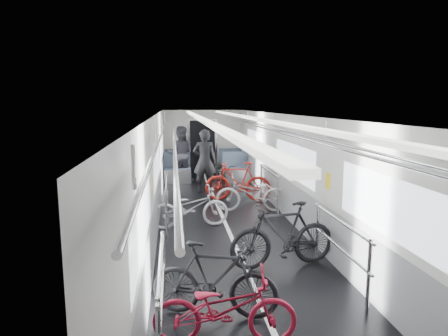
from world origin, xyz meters
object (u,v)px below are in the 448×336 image
Objects in this scene: person_seated at (181,154)px; bike_right_near at (283,235)px; bike_left_mid at (214,280)px; person_standing at (205,161)px; bike_right_far at (238,181)px; bike_right_mid at (252,193)px; bike_left_far at (190,207)px; bike_aisle at (223,178)px; bike_left_near at (225,308)px.

bike_right_near is at bearing 107.98° from person_seated.
bike_left_mid is 0.85× the size of person_standing.
bike_left_mid is 6.04m from bike_right_far.
bike_left_mid is at bearing -8.19° from bike_right_mid.
bike_right_near is (1.41, -2.30, 0.10)m from bike_left_far.
bike_aisle is at bearing 177.51° from person_standing.
bike_aisle is (-0.28, 1.08, -0.10)m from bike_right_far.
bike_right_near is (1.21, 2.00, 0.12)m from bike_left_near.
bike_left_far is 0.93× the size of bike_right_near.
bike_left_far is at bearing -112.23° from bike_aisle.
person_standing reaches higher than bike_left_near.
bike_left_mid is 0.92× the size of bike_right_mid.
person_seated is (-1.50, 7.50, 0.41)m from bike_right_near.
person_seated is at bearing -139.73° from bike_right_far.
person_standing reaches higher than bike_right_far.
person_seated reaches higher than bike_right_far.
bike_left_mid reaches higher than bike_right_mid.
person_seated is (-0.29, 9.50, 0.53)m from bike_left_near.
bike_left_near is at bearing -158.16° from bike_left_mid.
bike_right_far reaches higher than bike_aisle.
person_seated is (-0.68, 1.80, -0.00)m from person_standing.
person_seated reaches higher than bike_aisle.
bike_right_far is at bearing -163.41° from bike_right_mid.
person_seated reaches higher than bike_right_mid.
bike_left_far is at bearing 88.37° from person_standing.
bike_aisle is at bearing 9.06° from bike_left_mid.
person_standing reaches higher than bike_aisle.
bike_left_mid is 0.96× the size of bike_left_far.
bike_left_far is at bearing -18.67° from bike_right_far.
bike_right_near is 0.95× the size of person_seated.
bike_aisle is 0.74m from person_standing.
bike_right_near is at bearing 5.69° from bike_right_mid.
bike_right_far reaches higher than bike_right_near.
bike_aisle is at bearing 129.13° from person_seated.
bike_right_mid is 0.98× the size of bike_right_far.
bike_right_far is at bearing 132.71° from person_standing.
bike_left_mid is 0.89× the size of bike_right_far.
bike_left_far is at bearing 8.64° from bike_left_near.
person_standing is (-0.82, 5.69, 0.41)m from bike_right_near.
bike_left_near is 0.91× the size of bike_right_mid.
bike_left_mid is 8.91m from person_seated.
bike_left_near is at bearing 98.41° from person_seated.
bike_right_near is at bearing -156.58° from bike_left_far.
bike_left_near is 4.31m from bike_left_far.
bike_left_near is 2.34m from bike_right_near.
bike_right_mid is 0.93× the size of person_seated.
bike_aisle is 0.88× the size of person_seated.
bike_left_near is at bearing -100.42° from bike_aisle.
bike_left_near is at bearing -39.06° from bike_right_near.
bike_left_mid is (-0.05, 0.60, 0.07)m from bike_left_near.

